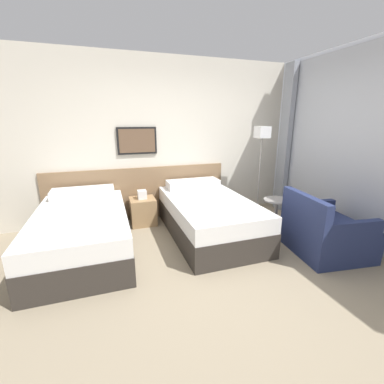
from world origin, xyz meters
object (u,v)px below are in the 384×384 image
Objects in this scene: nightstand at (143,211)px; side_table at (276,211)px; floor_lamp at (261,145)px; armchair at (325,234)px; bed_near_window at (208,216)px; bed_near_door at (82,231)px.

nightstand is 2.12m from side_table.
floor_lamp is 1.78m from armchair.
floor_lamp reaches higher than nightstand.
bed_near_window reaches higher than side_table.
nightstand is 0.59× the size of armchair.
bed_near_window is 3.35× the size of nightstand.
armchair is at bearing -39.51° from nightstand.
bed_near_door is at bearing 172.67° from side_table.
bed_near_window is at bearing 0.00° from bed_near_door.
floor_lamp is 1.21m from side_table.
nightstand is 0.37× the size of floor_lamp.
side_table is (2.71, -0.35, 0.09)m from bed_near_door.
nightstand is 2.73m from armchair.
bed_near_window is at bearing -38.98° from nightstand.
bed_near_door is 1.00× the size of bed_near_window.
bed_near_window is at bearing 159.79° from side_table.
bed_near_window is at bearing -158.81° from floor_lamp.
bed_near_door is 1.23× the size of floor_lamp.
nightstand reaches higher than side_table.
bed_near_window is 1.02m from side_table.
bed_near_door and bed_near_window have the same top height.
bed_near_window is 1.23× the size of floor_lamp.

